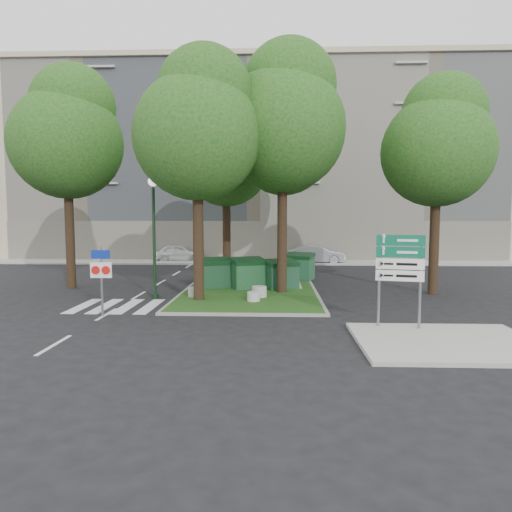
{
  "coord_description": "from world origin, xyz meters",
  "views": [
    {
      "loc": [
        1.64,
        -16.24,
        3.6
      ],
      "look_at": [
        0.91,
        1.93,
        2.0
      ],
      "focal_mm": 32.0,
      "sensor_mm": 36.0,
      "label": 1
    }
  ],
  "objects_px": {
    "bollard_mid": "(254,296)",
    "street_lamp": "(154,222)",
    "directional_sign": "(400,266)",
    "tree_median_mid": "(228,154)",
    "traffic_sign_pole": "(101,271)",
    "dumpster_b": "(248,273)",
    "dumpster_d": "(299,267)",
    "litter_bin": "(301,269)",
    "tree_median_near_left": "(199,124)",
    "bollard_right": "(259,292)",
    "tree_median_near_right": "(285,117)",
    "tree_median_far": "(285,138)",
    "tree_street_right": "(439,141)",
    "bollard_left": "(194,292)",
    "dumpster_c": "(281,274)",
    "dumpster_a": "(215,273)",
    "car_white": "(179,253)",
    "tree_street_left": "(69,133)",
    "car_silver": "(316,254)"
  },
  "relations": [
    {
      "from": "tree_median_mid",
      "to": "dumpster_a",
      "type": "bearing_deg",
      "value": -95.15
    },
    {
      "from": "directional_sign",
      "to": "car_white",
      "type": "distance_m",
      "value": 24.4
    },
    {
      "from": "tree_median_mid",
      "to": "directional_sign",
      "type": "relative_size",
      "value": 3.45
    },
    {
      "from": "dumpster_b",
      "to": "bollard_right",
      "type": "relative_size",
      "value": 3.01
    },
    {
      "from": "tree_street_right",
      "to": "directional_sign",
      "type": "bearing_deg",
      "value": -116.63
    },
    {
      "from": "tree_street_right",
      "to": "car_white",
      "type": "distance_m",
      "value": 21.75
    },
    {
      "from": "dumpster_b",
      "to": "dumpster_d",
      "type": "xyz_separation_m",
      "value": [
        2.62,
        3.15,
        -0.01
      ]
    },
    {
      "from": "bollard_left",
      "to": "street_lamp",
      "type": "relative_size",
      "value": 0.1
    },
    {
      "from": "tree_median_near_right",
      "to": "car_silver",
      "type": "relative_size",
      "value": 2.68
    },
    {
      "from": "tree_street_right",
      "to": "car_silver",
      "type": "relative_size",
      "value": 2.36
    },
    {
      "from": "tree_street_left",
      "to": "traffic_sign_pole",
      "type": "distance_m",
      "value": 9.6
    },
    {
      "from": "street_lamp",
      "to": "bollard_right",
      "type": "bearing_deg",
      "value": -1.91
    },
    {
      "from": "bollard_mid",
      "to": "street_lamp",
      "type": "xyz_separation_m",
      "value": [
        -4.38,
        1.12,
        3.02
      ]
    },
    {
      "from": "tree_street_right",
      "to": "dumpster_a",
      "type": "bearing_deg",
      "value": 176.48
    },
    {
      "from": "tree_street_right",
      "to": "dumpster_b",
      "type": "bearing_deg",
      "value": 176.49
    },
    {
      "from": "dumpster_d",
      "to": "litter_bin",
      "type": "distance_m",
      "value": 1.71
    },
    {
      "from": "tree_street_left",
      "to": "traffic_sign_pole",
      "type": "relative_size",
      "value": 4.32
    },
    {
      "from": "tree_median_near_right",
      "to": "litter_bin",
      "type": "relative_size",
      "value": 16.15
    },
    {
      "from": "dumpster_b",
      "to": "dumpster_c",
      "type": "xyz_separation_m",
      "value": [
        1.6,
        -0.04,
        -0.04
      ]
    },
    {
      "from": "litter_bin",
      "to": "car_silver",
      "type": "distance_m",
      "value": 8.06
    },
    {
      "from": "bollard_right",
      "to": "tree_median_near_right",
      "type": "bearing_deg",
      "value": 51.62
    },
    {
      "from": "tree_median_mid",
      "to": "dumpster_c",
      "type": "xyz_separation_m",
      "value": [
        2.9,
        -3.51,
        -6.18
      ]
    },
    {
      "from": "car_white",
      "to": "directional_sign",
      "type": "bearing_deg",
      "value": -156.22
    },
    {
      "from": "tree_median_far",
      "to": "tree_street_right",
      "type": "height_order",
      "value": "tree_median_far"
    },
    {
      "from": "bollard_mid",
      "to": "street_lamp",
      "type": "height_order",
      "value": "street_lamp"
    },
    {
      "from": "tree_median_near_left",
      "to": "directional_sign",
      "type": "relative_size",
      "value": 3.63
    },
    {
      "from": "litter_bin",
      "to": "tree_median_near_left",
      "type": "bearing_deg",
      "value": -120.43
    },
    {
      "from": "tree_median_near_left",
      "to": "tree_median_far",
      "type": "relative_size",
      "value": 0.88
    },
    {
      "from": "bollard_left",
      "to": "directional_sign",
      "type": "xyz_separation_m",
      "value": [
        7.36,
        -5.16,
        1.73
      ]
    },
    {
      "from": "directional_sign",
      "to": "bollard_mid",
      "type": "bearing_deg",
      "value": 152.22
    },
    {
      "from": "dumpster_a",
      "to": "traffic_sign_pole",
      "type": "relative_size",
      "value": 0.74
    },
    {
      "from": "tree_median_mid",
      "to": "dumpster_d",
      "type": "distance_m",
      "value": 7.3
    },
    {
      "from": "dumpster_d",
      "to": "street_lamp",
      "type": "xyz_separation_m",
      "value": [
        -6.58,
        -5.41,
        2.5
      ]
    },
    {
      "from": "directional_sign",
      "to": "car_silver",
      "type": "distance_m",
      "value": 20.36
    },
    {
      "from": "tree_median_near_left",
      "to": "directional_sign",
      "type": "height_order",
      "value": "tree_median_near_left"
    },
    {
      "from": "dumpster_b",
      "to": "street_lamp",
      "type": "height_order",
      "value": "street_lamp"
    },
    {
      "from": "traffic_sign_pole",
      "to": "dumpster_b",
      "type": "bearing_deg",
      "value": 48.88
    },
    {
      "from": "tree_median_near_left",
      "to": "street_lamp",
      "type": "height_order",
      "value": "tree_median_near_left"
    },
    {
      "from": "tree_median_far",
      "to": "car_silver",
      "type": "distance_m",
      "value": 10.17
    },
    {
      "from": "dumpster_d",
      "to": "litter_bin",
      "type": "bearing_deg",
      "value": 105.16
    },
    {
      "from": "dumpster_c",
      "to": "dumpster_d",
      "type": "distance_m",
      "value": 3.36
    },
    {
      "from": "tree_median_near_left",
      "to": "dumpster_d",
      "type": "bearing_deg",
      "value": 54.52
    },
    {
      "from": "litter_bin",
      "to": "traffic_sign_pole",
      "type": "relative_size",
      "value": 0.28
    },
    {
      "from": "dumpster_d",
      "to": "bollard_mid",
      "type": "xyz_separation_m",
      "value": [
        -2.2,
        -6.52,
        -0.52
      ]
    },
    {
      "from": "tree_median_near_right",
      "to": "dumpster_b",
      "type": "height_order",
      "value": "tree_median_near_right"
    },
    {
      "from": "dumpster_a",
      "to": "directional_sign",
      "type": "bearing_deg",
      "value": -72.45
    },
    {
      "from": "bollard_right",
      "to": "litter_bin",
      "type": "height_order",
      "value": "litter_bin"
    },
    {
      "from": "traffic_sign_pole",
      "to": "tree_median_mid",
      "type": "bearing_deg",
      "value": 67.48
    },
    {
      "from": "tree_median_near_left",
      "to": "tree_street_right",
      "type": "height_order",
      "value": "tree_median_near_left"
    },
    {
      "from": "tree_median_far",
      "to": "street_lamp",
      "type": "distance_m",
      "value": 11.63
    }
  ]
}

